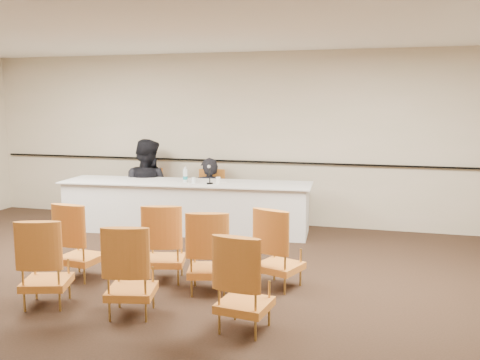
% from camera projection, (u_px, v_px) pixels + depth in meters
% --- Properties ---
extents(floor, '(10.00, 10.00, 0.00)m').
position_uv_depth(floor, '(150.00, 299.00, 5.84)').
color(floor, black).
rests_on(floor, ground).
extents(ceiling, '(10.00, 10.00, 0.00)m').
position_uv_depth(ceiling, '(143.00, 16.00, 5.41)').
color(ceiling, white).
rests_on(ceiling, ground).
extents(wall_back, '(10.00, 0.04, 3.00)m').
position_uv_depth(wall_back, '(246.00, 139.00, 9.43)').
color(wall_back, beige).
rests_on(wall_back, ground).
extents(wall_rail, '(9.80, 0.04, 0.03)m').
position_uv_depth(wall_rail, '(245.00, 161.00, 9.45)').
color(wall_rail, black).
rests_on(wall_rail, wall_back).
extents(panel_table, '(4.22, 1.31, 0.83)m').
position_uv_depth(panel_table, '(186.00, 207.00, 8.89)').
color(panel_table, white).
rests_on(panel_table, ground).
extents(panelist_main, '(0.70, 0.56, 1.67)m').
position_uv_depth(panelist_main, '(209.00, 204.00, 9.43)').
color(panelist_main, black).
rests_on(panelist_main, ground).
extents(panelist_main_chair, '(0.54, 0.54, 0.95)m').
position_uv_depth(panelist_main_chair, '(209.00, 197.00, 9.41)').
color(panelist_main_chair, '#C27922').
rests_on(panelist_main_chair, ground).
extents(panelist_second, '(1.05, 0.87, 1.95)m').
position_uv_depth(panelist_second, '(147.00, 193.00, 9.62)').
color(panelist_second, black).
rests_on(panelist_second, ground).
extents(panelist_second_chair, '(0.54, 0.54, 0.95)m').
position_uv_depth(panelist_second_chair, '(147.00, 195.00, 9.63)').
color(panelist_second_chair, '#C27922').
rests_on(panelist_second_chair, ground).
extents(papers, '(0.37, 0.35, 0.00)m').
position_uv_depth(papers, '(219.00, 183.00, 8.68)').
color(papers, white).
rests_on(papers, panel_table).
extents(microphone, '(0.18, 0.24, 0.30)m').
position_uv_depth(microphone, '(210.00, 175.00, 8.57)').
color(microphone, black).
rests_on(microphone, panel_table).
extents(water_bottle, '(0.08, 0.08, 0.25)m').
position_uv_depth(water_bottle, '(185.00, 174.00, 8.78)').
color(water_bottle, teal).
rests_on(water_bottle, panel_table).
extents(drinking_glass, '(0.07, 0.07, 0.10)m').
position_uv_depth(drinking_glass, '(194.00, 180.00, 8.66)').
color(drinking_glass, white).
rests_on(drinking_glass, panel_table).
extents(coffee_cup, '(0.08, 0.08, 0.12)m').
position_uv_depth(coffee_cup, '(218.00, 181.00, 8.57)').
color(coffee_cup, white).
rests_on(coffee_cup, panel_table).
extents(aud_chair_front_left, '(0.55, 0.55, 0.95)m').
position_uv_depth(aud_chair_front_left, '(80.00, 240.00, 6.48)').
color(aud_chair_front_left, '#C27922').
rests_on(aud_chair_front_left, ground).
extents(aud_chair_front_mid, '(0.61, 0.61, 0.95)m').
position_uv_depth(aud_chair_front_mid, '(165.00, 242.00, 6.40)').
color(aud_chair_front_mid, '#C27922').
rests_on(aud_chair_front_mid, ground).
extents(aud_chair_front_right, '(0.64, 0.64, 0.95)m').
position_uv_depth(aud_chair_front_right, '(280.00, 248.00, 6.16)').
color(aud_chair_front_right, '#C27922').
rests_on(aud_chair_front_right, ground).
extents(aud_chair_back_left, '(0.63, 0.63, 0.95)m').
position_uv_depth(aud_chair_back_left, '(46.00, 262.00, 5.61)').
color(aud_chair_back_left, '#C27922').
rests_on(aud_chair_back_left, ground).
extents(aud_chair_back_mid, '(0.60, 0.60, 0.95)m').
position_uv_depth(aud_chair_back_mid, '(131.00, 269.00, 5.35)').
color(aud_chair_back_mid, '#C27922').
rests_on(aud_chair_back_mid, ground).
extents(aud_chair_back_right, '(0.56, 0.56, 0.95)m').
position_uv_depth(aud_chair_back_right, '(245.00, 282.00, 4.99)').
color(aud_chair_back_right, '#C27922').
rests_on(aud_chair_back_right, ground).
extents(aud_chair_extra, '(0.61, 0.61, 0.95)m').
position_uv_depth(aud_chair_extra, '(209.00, 251.00, 6.02)').
color(aud_chair_extra, '#C27922').
rests_on(aud_chair_extra, ground).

